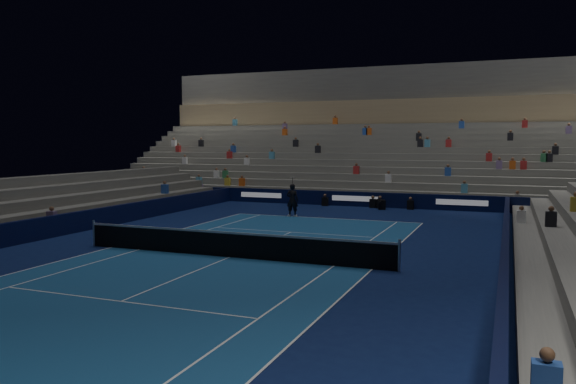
{
  "coord_description": "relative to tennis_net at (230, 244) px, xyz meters",
  "views": [
    {
      "loc": [
        9.74,
        -18.63,
        4.32
      ],
      "look_at": [
        0.0,
        6.0,
        2.0
      ],
      "focal_mm": 34.96,
      "sensor_mm": 36.0,
      "label": 1
    }
  ],
  "objects": [
    {
      "name": "ground",
      "position": [
        0.0,
        0.0,
        -0.5
      ],
      "size": [
        90.0,
        90.0,
        0.0
      ],
      "primitive_type": "plane",
      "color": "#0B1744",
      "rests_on": "ground"
    },
    {
      "name": "court_surface",
      "position": [
        0.0,
        0.0,
        -0.5
      ],
      "size": [
        10.97,
        23.77,
        0.01
      ],
      "primitive_type": "cube",
      "color": "navy",
      "rests_on": "ground"
    },
    {
      "name": "sponsor_barrier_far",
      "position": [
        0.0,
        18.5,
        -0.0
      ],
      "size": [
        44.0,
        0.25,
        1.0
      ],
      "primitive_type": "cube",
      "color": "black",
      "rests_on": "ground"
    },
    {
      "name": "sponsor_barrier_east",
      "position": [
        9.7,
        0.0,
        -0.0
      ],
      "size": [
        0.25,
        37.0,
        1.0
      ],
      "primitive_type": "cube",
      "color": "black",
      "rests_on": "ground"
    },
    {
      "name": "sponsor_barrier_west",
      "position": [
        -9.7,
        0.0,
        -0.0
      ],
      "size": [
        0.25,
        37.0,
        1.0
      ],
      "primitive_type": "cube",
      "color": "#080D32",
      "rests_on": "ground"
    },
    {
      "name": "grandstand_main",
      "position": [
        0.0,
        27.9,
        2.87
      ],
      "size": [
        44.0,
        15.2,
        11.2
      ],
      "color": "slate",
      "rests_on": "ground"
    },
    {
      "name": "tennis_net",
      "position": [
        0.0,
        0.0,
        0.0
      ],
      "size": [
        12.9,
        0.1,
        1.1
      ],
      "color": "#B2B2B7",
      "rests_on": "ground"
    },
    {
      "name": "tennis_player",
      "position": [
        -2.07,
        11.93,
        0.46
      ],
      "size": [
        0.75,
        0.53,
        1.94
      ],
      "primitive_type": "imported",
      "rotation": [
        0.0,
        0.0,
        3.24
      ],
      "color": "black",
      "rests_on": "ground"
    },
    {
      "name": "broadcast_camera",
      "position": [
        2.08,
        17.33,
        -0.19
      ],
      "size": [
        0.62,
        0.99,
        0.62
      ],
      "color": "black",
      "rests_on": "ground"
    }
  ]
}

